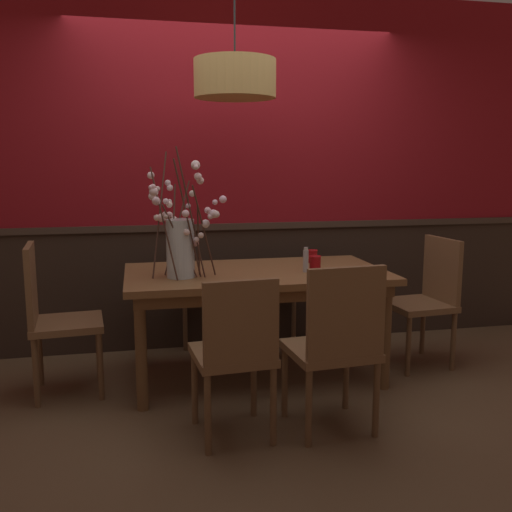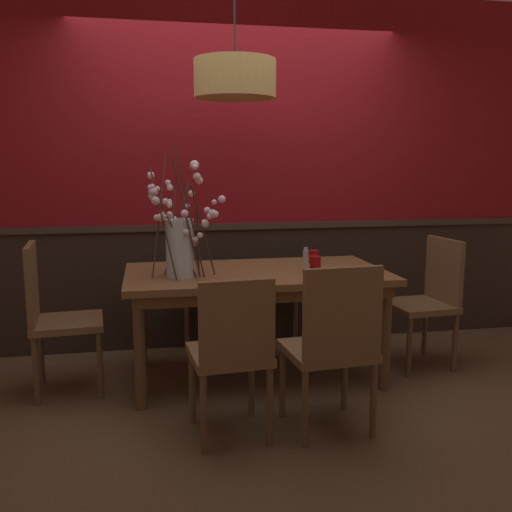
{
  "view_description": "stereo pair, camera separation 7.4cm",
  "coord_description": "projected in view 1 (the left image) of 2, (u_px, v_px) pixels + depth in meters",
  "views": [
    {
      "loc": [
        -0.78,
        -3.66,
        1.47
      ],
      "look_at": [
        0.0,
        0.0,
        0.85
      ],
      "focal_mm": 39.59,
      "sensor_mm": 36.0,
      "label": 1
    },
    {
      "loc": [
        -0.71,
        -3.68,
        1.47
      ],
      "look_at": [
        0.0,
        0.0,
        0.85
      ],
      "focal_mm": 39.59,
      "sensor_mm": 36.0,
      "label": 2
    }
  ],
  "objects": [
    {
      "name": "dining_table",
      "position": [
        256.0,
        283.0,
        3.83
      ],
      "size": [
        1.74,
        0.95,
        0.75
      ],
      "color": "brown",
      "rests_on": "ground"
    },
    {
      "name": "candle_holder_nearer_edge",
      "position": [
        312.0,
        256.0,
        4.12
      ],
      "size": [
        0.07,
        0.07,
        0.09
      ],
      "color": "#9E0F14",
      "rests_on": "dining_table"
    },
    {
      "name": "chair_head_west_end",
      "position": [
        53.0,
        313.0,
        3.55
      ],
      "size": [
        0.47,
        0.47,
        0.97
      ],
      "color": "brown",
      "rests_on": "ground"
    },
    {
      "name": "chair_near_side_right",
      "position": [
        336.0,
        341.0,
        3.03
      ],
      "size": [
        0.48,
        0.47,
        0.95
      ],
      "color": "brown",
      "rests_on": "ground"
    },
    {
      "name": "chair_far_side_right",
      "position": [
        268.0,
        275.0,
        4.78
      ],
      "size": [
        0.43,
        0.4,
        0.94
      ],
      "color": "brown",
      "rests_on": "ground"
    },
    {
      "name": "ground_plane",
      "position": [
        256.0,
        376.0,
        3.93
      ],
      "size": [
        24.0,
        24.0,
        0.0
      ],
      "primitive_type": "plane",
      "color": "brown"
    },
    {
      "name": "condiment_bottle",
      "position": [
        306.0,
        260.0,
        3.75
      ],
      "size": [
        0.04,
        0.04,
        0.17
      ],
      "color": "#ADADB2",
      "rests_on": "dining_table"
    },
    {
      "name": "vase_with_blossoms",
      "position": [
        181.0,
        243.0,
        3.55
      ],
      "size": [
        0.47,
        0.41,
        0.82
      ],
      "color": "silver",
      "rests_on": "dining_table"
    },
    {
      "name": "pendant_lamp",
      "position": [
        235.0,
        79.0,
        3.59
      ],
      "size": [
        0.53,
        0.53,
        0.9
      ],
      "color": "tan"
    },
    {
      "name": "back_wall",
      "position": [
        235.0,
        174.0,
        4.48
      ],
      "size": [
        5.53,
        0.14,
        2.78
      ],
      "color": "#2D2119",
      "rests_on": "ground"
    },
    {
      "name": "candle_holder_nearer_center",
      "position": [
        315.0,
        263.0,
        3.82
      ],
      "size": [
        0.08,
        0.08,
        0.1
      ],
      "color": "#9E0F14",
      "rests_on": "dining_table"
    },
    {
      "name": "chair_far_side_left",
      "position": [
        204.0,
        279.0,
        4.67
      ],
      "size": [
        0.46,
        0.41,
        0.92
      ],
      "color": "brown",
      "rests_on": "ground"
    },
    {
      "name": "chair_head_east_end",
      "position": [
        427.0,
        295.0,
        4.11
      ],
      "size": [
        0.47,
        0.47,
        0.93
      ],
      "color": "brown",
      "rests_on": "ground"
    },
    {
      "name": "chair_near_side_left",
      "position": [
        235.0,
        349.0,
        2.95
      ],
      "size": [
        0.44,
        0.46,
        0.9
      ],
      "color": "brown",
      "rests_on": "ground"
    }
  ]
}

